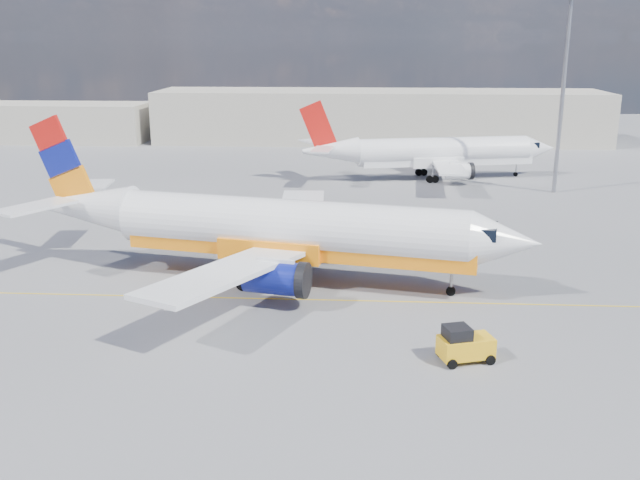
# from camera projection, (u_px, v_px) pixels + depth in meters

# --- Properties ---
(ground) EXTENTS (240.00, 240.00, 0.00)m
(ground) POSITION_uv_depth(u_px,v_px,m) (317.00, 318.00, 42.56)
(ground) COLOR #5A5A5F
(ground) RESTS_ON ground
(taxi_line) EXTENTS (70.00, 0.15, 0.01)m
(taxi_line) POSITION_uv_depth(u_px,v_px,m) (320.00, 300.00, 45.44)
(taxi_line) COLOR gold
(taxi_line) RESTS_ON ground
(terminal_main) EXTENTS (70.00, 14.00, 8.00)m
(terminal_main) POSITION_uv_depth(u_px,v_px,m) (379.00, 116.00, 113.15)
(terminal_main) COLOR #B2AA99
(terminal_main) RESTS_ON ground
(terminal_annex) EXTENTS (26.00, 10.00, 6.00)m
(terminal_annex) POSITION_uv_depth(u_px,v_px,m) (65.00, 122.00, 113.45)
(terminal_annex) COLOR #B2AA99
(terminal_annex) RESTS_ON ground
(main_jet) EXTENTS (36.23, 27.93, 10.93)m
(main_jet) POSITION_uv_depth(u_px,v_px,m) (275.00, 229.00, 48.22)
(main_jet) COLOR white
(main_jet) RESTS_ON ground
(second_jet) EXTENTS (30.96, 23.82, 9.34)m
(second_jet) POSITION_uv_depth(u_px,v_px,m) (435.00, 153.00, 83.22)
(second_jet) COLOR white
(second_jet) RESTS_ON ground
(gse_tug) EXTENTS (3.04, 2.38, 1.95)m
(gse_tug) POSITION_uv_depth(u_px,v_px,m) (464.00, 344.00, 36.65)
(gse_tug) COLOR black
(gse_tug) RESTS_ON ground
(traffic_cone) EXTENTS (0.35, 0.35, 0.49)m
(traffic_cone) POSITION_uv_depth(u_px,v_px,m) (167.00, 306.00, 43.78)
(traffic_cone) COLOR white
(traffic_cone) RESTS_ON ground
(floodlight_mast) EXTENTS (1.49, 1.49, 20.37)m
(floodlight_mast) POSITION_uv_depth(u_px,v_px,m) (564.00, 76.00, 73.47)
(floodlight_mast) COLOR gray
(floodlight_mast) RESTS_ON ground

